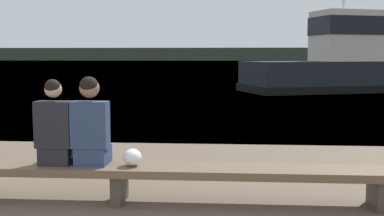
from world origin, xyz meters
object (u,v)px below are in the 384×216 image
Objects in this scene: bench_main at (119,172)px; person_right at (91,126)px; shopping_bag at (132,157)px; person_left at (55,129)px; tugboat_red at (341,66)px.

bench_main is 6.25× the size of person_right.
shopping_bag is at bearing -1.14° from person_right.
shopping_bag is (0.16, -0.00, 0.18)m from bench_main.
person_left is at bearing 179.21° from bench_main.
person_right reaches higher than shopping_bag.
person_left is 0.97× the size of person_right.
bench_main is at bearing -1.30° from person_right.
tugboat_red is (7.02, 18.22, 0.31)m from person_right.
shopping_bag is at bearing 141.14° from tugboat_red.
person_left reaches higher than shopping_bag.
tugboat_red reaches higher than person_right.
shopping_bag is at bearing -0.79° from person_left.
bench_main is 0.90m from person_left.
tugboat_red is at bearing 68.93° from person_right.
person_left is 0.43m from person_right.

